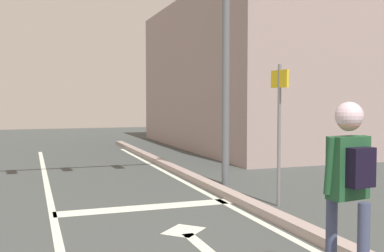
# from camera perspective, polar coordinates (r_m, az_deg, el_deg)

# --- Properties ---
(lane_line_center) EXTENTS (0.12, 20.00, 0.01)m
(lane_line_center) POSITION_cam_1_polar(r_m,az_deg,el_deg) (7.35, -16.70, -11.30)
(lane_line_center) COLOR silver
(lane_line_center) RESTS_ON ground
(lane_line_curbside) EXTENTS (0.12, 20.00, 0.01)m
(lane_line_curbside) POSITION_cam_1_polar(r_m,az_deg,el_deg) (8.02, 4.96, -9.96)
(lane_line_curbside) COLOR silver
(lane_line_curbside) RESTS_ON ground
(stop_bar) EXTENTS (3.07, 0.40, 0.01)m
(stop_bar) POSITION_cam_1_polar(r_m,az_deg,el_deg) (8.00, -5.65, -9.99)
(stop_bar) COLOR silver
(stop_bar) RESTS_ON ground
(lane_arrow_stem) EXTENTS (0.16, 1.40, 0.01)m
(lane_arrow_stem) POSITION_cam_1_polar(r_m,az_deg,el_deg) (5.84, 1.68, -14.99)
(lane_arrow_stem) COLOR silver
(lane_arrow_stem) RESTS_ON ground
(lane_arrow_head) EXTENTS (0.71, 0.71, 0.01)m
(lane_arrow_head) POSITION_cam_1_polar(r_m,az_deg,el_deg) (6.61, -1.04, -12.82)
(lane_arrow_head) COLOR silver
(lane_arrow_head) RESTS_ON ground
(curb_strip) EXTENTS (0.24, 24.00, 0.14)m
(curb_strip) POSITION_cam_1_polar(r_m,az_deg,el_deg) (8.11, 6.59, -9.34)
(curb_strip) COLOR #A2918B
(curb_strip) RESTS_ON ground
(skater) EXTENTS (0.48, 0.64, 1.74)m
(skater) POSITION_cam_1_polar(r_m,az_deg,el_deg) (4.51, 18.91, -5.09)
(skater) COLOR #404767
(skater) RESTS_ON skateboard
(street_sign_post) EXTENTS (0.09, 0.44, 2.44)m
(street_sign_post) POSITION_cam_1_polar(r_m,az_deg,el_deg) (8.00, 10.76, 1.41)
(street_sign_post) COLOR slate
(street_sign_post) RESTS_ON ground
(building_block) EXTENTS (9.16, 11.15, 5.68)m
(building_block) POSITION_cam_1_polar(r_m,az_deg,el_deg) (19.28, 11.78, 6.12)
(building_block) COLOR #A28E8A
(building_block) RESTS_ON ground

